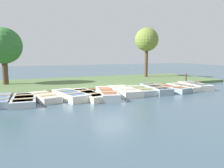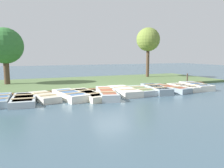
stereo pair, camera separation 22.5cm
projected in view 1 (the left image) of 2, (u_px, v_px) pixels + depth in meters
The scene contains 17 objects.
ground_plane at pixel (111, 92), 15.10m from camera, with size 80.00×80.00×0.00m, color #425B6B.
shore_bank at pixel (90, 82), 19.64m from camera, with size 8.00×24.00×0.21m.
dock_walkway at pixel (105, 88), 16.16m from camera, with size 1.26×17.95×0.19m.
rowboat_1 at pixel (24, 100), 11.66m from camera, with size 3.04×1.43×0.35m.
rowboat_2 at pixel (45, 97), 12.36m from camera, with size 2.79×1.61×0.37m.
rowboat_3 at pixel (70, 95), 12.76m from camera, with size 3.16×1.75×0.43m.
rowboat_4 at pixel (88, 95), 13.06m from camera, with size 3.59×1.50×0.37m.
rowboat_5 at pixel (107, 93), 13.35m from camera, with size 3.71×1.77×0.44m.
rowboat_6 at pixel (124, 91), 14.25m from camera, with size 3.07×1.29×0.42m.
rowboat_7 at pixel (141, 90), 14.62m from camera, with size 2.70×1.17×0.38m.
rowboat_8 at pixel (155, 89), 15.09m from camera, with size 3.27×1.46×0.44m.
rowboat_9 at pixel (169, 88), 15.60m from camera, with size 3.24×1.67×0.37m.
rowboat_10 at pixel (184, 87), 16.08m from camera, with size 2.70×1.31×0.38m.
rowboat_11 at pixel (195, 86), 16.59m from camera, with size 3.01×1.60×0.43m.
mooring_post_far at pixel (186, 78), 19.27m from camera, with size 0.12×0.12×0.94m.
park_tree_far_left at pixel (3, 46), 17.10m from camera, with size 2.84×2.84×4.69m.
park_tree_left at pixel (147, 40), 23.01m from camera, with size 2.47×2.47×5.39m.
Camera 1 is at (13.70, -5.81, 2.57)m, focal length 35.00 mm.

